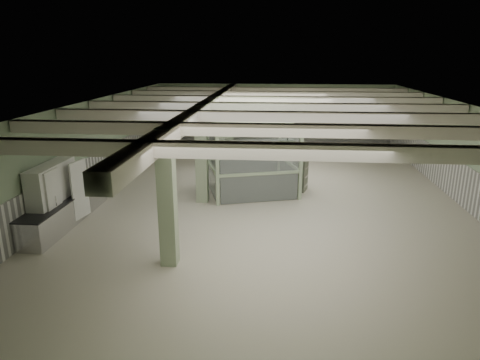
# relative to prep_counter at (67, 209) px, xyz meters

# --- Properties ---
(floor) EXTENTS (20.00, 20.00, 0.00)m
(floor) POSITION_rel_prep_counter_xyz_m (6.54, 3.49, -0.46)
(floor) COLOR beige
(floor) RESTS_ON ground
(ceiling) EXTENTS (14.00, 20.00, 0.02)m
(ceiling) POSITION_rel_prep_counter_xyz_m (6.54, 3.49, 3.14)
(ceiling) COLOR white
(ceiling) RESTS_ON wall_back
(wall_back) EXTENTS (14.00, 0.02, 3.60)m
(wall_back) POSITION_rel_prep_counter_xyz_m (6.54, 13.49, 1.34)
(wall_back) COLOR #9FB893
(wall_back) RESTS_ON floor
(wall_front) EXTENTS (14.00, 0.02, 3.60)m
(wall_front) POSITION_rel_prep_counter_xyz_m (6.54, -6.51, 1.34)
(wall_front) COLOR #9FB893
(wall_front) RESTS_ON floor
(wall_left) EXTENTS (0.02, 20.00, 3.60)m
(wall_left) POSITION_rel_prep_counter_xyz_m (-0.46, 3.49, 1.34)
(wall_left) COLOR #9FB893
(wall_left) RESTS_ON floor
(wall_right) EXTENTS (0.02, 20.00, 3.60)m
(wall_right) POSITION_rel_prep_counter_xyz_m (13.54, 3.49, 1.34)
(wall_right) COLOR #9FB893
(wall_right) RESTS_ON floor
(wainscot_left) EXTENTS (0.05, 19.90, 1.50)m
(wainscot_left) POSITION_rel_prep_counter_xyz_m (-0.44, 3.49, 0.29)
(wainscot_left) COLOR white
(wainscot_left) RESTS_ON floor
(wainscot_right) EXTENTS (0.05, 19.90, 1.50)m
(wainscot_right) POSITION_rel_prep_counter_xyz_m (13.51, 3.49, 0.29)
(wainscot_right) COLOR white
(wainscot_right) RESTS_ON floor
(wainscot_back) EXTENTS (13.90, 0.05, 1.50)m
(wainscot_back) POSITION_rel_prep_counter_xyz_m (6.54, 13.47, 0.29)
(wainscot_back) COLOR white
(wainscot_back) RESTS_ON floor
(girder) EXTENTS (0.45, 19.90, 0.40)m
(girder) POSITION_rel_prep_counter_xyz_m (4.04, 3.49, 2.92)
(girder) COLOR silver
(girder) RESTS_ON ceiling
(beam_a) EXTENTS (13.90, 0.35, 0.32)m
(beam_a) POSITION_rel_prep_counter_xyz_m (6.54, -4.01, 2.96)
(beam_a) COLOR silver
(beam_a) RESTS_ON ceiling
(beam_b) EXTENTS (13.90, 0.35, 0.32)m
(beam_b) POSITION_rel_prep_counter_xyz_m (6.54, -1.51, 2.96)
(beam_b) COLOR silver
(beam_b) RESTS_ON ceiling
(beam_c) EXTENTS (13.90, 0.35, 0.32)m
(beam_c) POSITION_rel_prep_counter_xyz_m (6.54, 0.99, 2.96)
(beam_c) COLOR silver
(beam_c) RESTS_ON ceiling
(beam_d) EXTENTS (13.90, 0.35, 0.32)m
(beam_d) POSITION_rel_prep_counter_xyz_m (6.54, 3.49, 2.96)
(beam_d) COLOR silver
(beam_d) RESTS_ON ceiling
(beam_e) EXTENTS (13.90, 0.35, 0.32)m
(beam_e) POSITION_rel_prep_counter_xyz_m (6.54, 5.99, 2.96)
(beam_e) COLOR silver
(beam_e) RESTS_ON ceiling
(beam_f) EXTENTS (13.90, 0.35, 0.32)m
(beam_f) POSITION_rel_prep_counter_xyz_m (6.54, 8.49, 2.96)
(beam_f) COLOR silver
(beam_f) RESTS_ON ceiling
(beam_g) EXTENTS (13.90, 0.35, 0.32)m
(beam_g) POSITION_rel_prep_counter_xyz_m (6.54, 10.99, 2.96)
(beam_g) COLOR silver
(beam_g) RESTS_ON ceiling
(column_a) EXTENTS (0.42, 0.42, 3.60)m
(column_a) POSITION_rel_prep_counter_xyz_m (4.04, -2.51, 1.34)
(column_a) COLOR #A4B793
(column_a) RESTS_ON floor
(column_b) EXTENTS (0.42, 0.42, 3.60)m
(column_b) POSITION_rel_prep_counter_xyz_m (4.04, 2.49, 1.34)
(column_b) COLOR #A4B793
(column_b) RESTS_ON floor
(column_c) EXTENTS (0.42, 0.42, 3.60)m
(column_c) POSITION_rel_prep_counter_xyz_m (4.04, 7.49, 1.34)
(column_c) COLOR #A4B793
(column_c) RESTS_ON floor
(column_d) EXTENTS (0.42, 0.42, 3.60)m
(column_d) POSITION_rel_prep_counter_xyz_m (4.04, 11.49, 1.34)
(column_d) COLOR #A4B793
(column_d) RESTS_ON floor
(pendant_front) EXTENTS (0.44, 0.44, 0.22)m
(pendant_front) POSITION_rel_prep_counter_xyz_m (7.04, -1.51, 2.59)
(pendant_front) COLOR #304030
(pendant_front) RESTS_ON ceiling
(pendant_mid) EXTENTS (0.44, 0.44, 0.22)m
(pendant_mid) POSITION_rel_prep_counter_xyz_m (7.04, 3.99, 2.59)
(pendant_mid) COLOR #304030
(pendant_mid) RESTS_ON ceiling
(pendant_back) EXTENTS (0.44, 0.44, 0.22)m
(pendant_back) POSITION_rel_prep_counter_xyz_m (7.04, 8.99, 2.59)
(pendant_back) COLOR #304030
(pendant_back) RESTS_ON ceiling
(prep_counter) EXTENTS (0.82, 4.70, 0.91)m
(prep_counter) POSITION_rel_prep_counter_xyz_m (0.00, 0.00, 0.00)
(prep_counter) COLOR silver
(prep_counter) RESTS_ON floor
(pitcher_near) EXTENTS (0.22, 0.25, 0.30)m
(pitcher_near) POSITION_rel_prep_counter_xyz_m (-0.10, 1.42, 0.59)
(pitcher_near) COLOR silver
(pitcher_near) RESTS_ON prep_counter
(pitcher_far) EXTENTS (0.22, 0.24, 0.28)m
(pitcher_far) POSITION_rel_prep_counter_xyz_m (-0.08, 0.68, 0.58)
(pitcher_far) COLOR silver
(pitcher_far) RESTS_ON prep_counter
(veg_colander) EXTENTS (0.48, 0.48, 0.17)m
(veg_colander) POSITION_rel_prep_counter_xyz_m (-0.02, 1.69, 0.53)
(veg_colander) COLOR #444349
(veg_colander) RESTS_ON prep_counter
(orange_bowl) EXTENTS (0.31, 0.31, 0.08)m
(orange_bowl) POSITION_rel_prep_counter_xyz_m (-0.09, -1.31, 0.48)
(orange_bowl) COLOR #B2B2B7
(orange_bowl) RESTS_ON prep_counter
(walkin_cooler) EXTENTS (0.79, 2.18, 2.00)m
(walkin_cooler) POSITION_rel_prep_counter_xyz_m (-0.08, -0.51, 0.54)
(walkin_cooler) COLOR white
(walkin_cooler) RESTS_ON floor
(guard_booth) EXTENTS (4.07, 3.72, 2.73)m
(guard_booth) POSITION_rel_prep_counter_xyz_m (5.79, 3.78, 1.37)
(guard_booth) COLOR #AFC69E
(guard_booth) RESTS_ON floor
(filing_cabinet) EXTENTS (0.66, 0.79, 1.48)m
(filing_cabinet) POSITION_rel_prep_counter_xyz_m (7.74, 4.16, 0.28)
(filing_cabinet) COLOR #5F6453
(filing_cabinet) RESTS_ON floor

